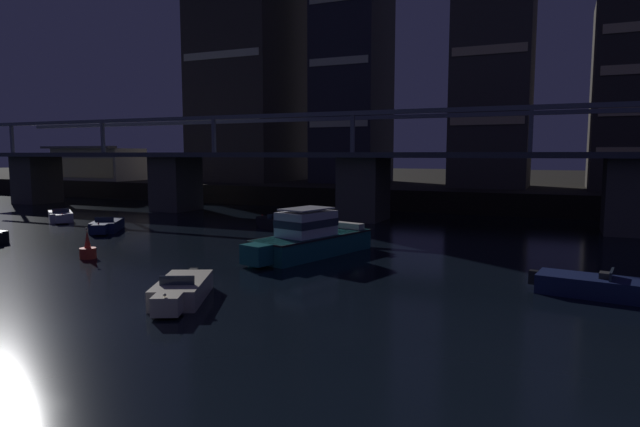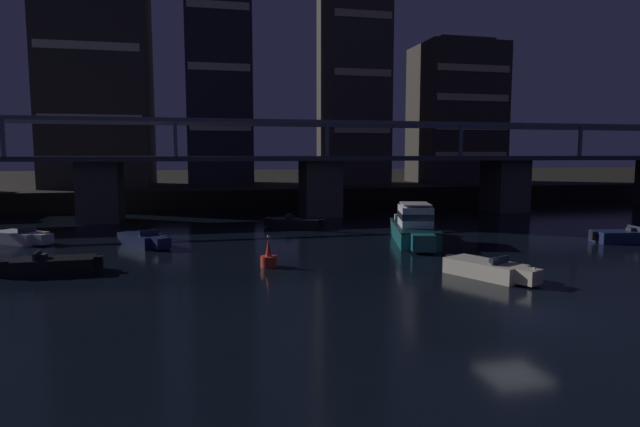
% 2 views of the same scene
% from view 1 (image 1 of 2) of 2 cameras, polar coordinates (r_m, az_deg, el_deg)
% --- Properties ---
extents(ground_plane, '(400.00, 400.00, 0.00)m').
position_cam_1_polar(ground_plane, '(20.40, -29.86, -11.26)').
color(ground_plane, black).
extents(far_riverbank, '(240.00, 80.00, 2.20)m').
position_cam_1_polar(far_riverbank, '(94.71, 14.35, 3.23)').
color(far_riverbank, black).
rests_on(far_riverbank, ground).
extents(river_bridge, '(88.72, 6.40, 9.38)m').
position_cam_1_polar(river_bridge, '(47.99, 4.64, 4.13)').
color(river_bridge, '#4C4944').
rests_on(river_bridge, ground).
extents(tower_west_low, '(12.08, 12.69, 40.55)m').
position_cam_1_polar(tower_west_low, '(77.30, -7.75, 18.54)').
color(tower_west_low, '#38332D').
rests_on(tower_west_low, far_riverbank).
extents(tower_west_tall, '(8.23, 9.88, 37.40)m').
position_cam_1_polar(tower_west_tall, '(72.38, 3.49, 18.16)').
color(tower_west_tall, '#282833').
rests_on(tower_west_tall, far_riverbank).
extents(tower_central, '(8.09, 8.82, 36.18)m').
position_cam_1_polar(tower_central, '(65.02, 17.97, 18.69)').
color(tower_central, '#423D38').
rests_on(tower_central, far_riverbank).
extents(waterfront_pavilion, '(12.40, 7.40, 4.70)m').
position_cam_1_polar(waterfront_pavilion, '(82.68, -22.30, 4.85)').
color(waterfront_pavilion, '#B2AD9E').
rests_on(waterfront_pavilion, far_riverbank).
extents(cabin_cruiser_near_left, '(4.75, 9.36, 2.79)m').
position_cam_1_polar(cabin_cruiser_near_left, '(31.22, -1.10, -2.57)').
color(cabin_cruiser_near_left, '#196066').
rests_on(cabin_cruiser_near_left, ground).
extents(speedboat_near_center, '(4.92, 3.44, 1.16)m').
position_cam_1_polar(speedboat_near_center, '(42.36, -4.32, -1.11)').
color(speedboat_near_center, black).
rests_on(speedboat_near_center, ground).
extents(speedboat_near_right, '(4.67, 4.02, 1.16)m').
position_cam_1_polar(speedboat_near_right, '(52.57, -25.67, -0.27)').
color(speedboat_near_right, silver).
rests_on(speedboat_near_right, ground).
extents(speedboat_far_left, '(3.79, 4.79, 1.16)m').
position_cam_1_polar(speedboat_far_left, '(44.28, -21.58, -1.21)').
color(speedboat_far_left, '#19234C').
rests_on(speedboat_far_left, ground).
extents(speedboat_far_center, '(3.32, 4.98, 1.16)m').
position_cam_1_polar(speedboat_far_center, '(22.56, -14.43, -7.88)').
color(speedboat_far_center, beige).
rests_on(speedboat_far_center, ground).
extents(speedboat_far_right, '(5.23, 2.33, 1.16)m').
position_cam_1_polar(speedboat_far_right, '(25.28, 26.89, -6.84)').
color(speedboat_far_right, '#19234C').
rests_on(speedboat_far_right, ground).
extents(channel_buoy, '(0.90, 0.90, 1.76)m').
position_cam_1_polar(channel_buoy, '(33.17, -23.28, -3.56)').
color(channel_buoy, red).
rests_on(channel_buoy, ground).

